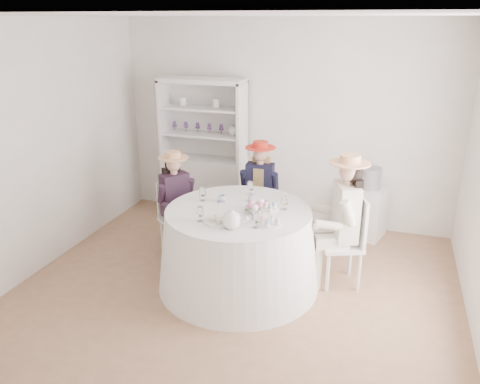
% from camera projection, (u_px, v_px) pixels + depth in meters
% --- Properties ---
extents(ground, '(4.50, 4.50, 0.00)m').
position_uv_depth(ground, '(237.00, 288.00, 4.93)').
color(ground, '#8C6446').
rests_on(ground, ground).
extents(ceiling, '(4.50, 4.50, 0.00)m').
position_uv_depth(ceiling, '(236.00, 15.00, 3.99)').
color(ceiling, white).
rests_on(ceiling, wall_back).
extents(wall_back, '(4.50, 0.00, 4.50)m').
position_uv_depth(wall_back, '(284.00, 124.00, 6.24)').
color(wall_back, silver).
rests_on(wall_back, ground).
extents(wall_front, '(4.50, 0.00, 4.50)m').
position_uv_depth(wall_front, '(126.00, 264.00, 2.68)').
color(wall_front, silver).
rests_on(wall_front, ground).
extents(wall_left, '(0.00, 4.50, 4.50)m').
position_uv_depth(wall_left, '(42.00, 147.00, 5.12)').
color(wall_left, silver).
rests_on(wall_left, ground).
extents(tea_table, '(1.69, 1.69, 0.86)m').
position_uv_depth(tea_table, '(238.00, 248.00, 4.88)').
color(tea_table, white).
rests_on(tea_table, ground).
extents(hutch, '(1.18, 0.51, 1.94)m').
position_uv_depth(hutch, '(205.00, 169.00, 6.55)').
color(hutch, silver).
rests_on(hutch, ground).
extents(side_table, '(0.52, 0.52, 0.66)m').
position_uv_depth(side_table, '(367.00, 212.00, 6.03)').
color(side_table, silver).
rests_on(side_table, ground).
extents(hatbox, '(0.33, 0.33, 0.27)m').
position_uv_depth(hatbox, '(370.00, 178.00, 5.87)').
color(hatbox, black).
rests_on(hatbox, side_table).
extents(guest_left, '(0.53, 0.51, 1.25)m').
position_uv_depth(guest_left, '(176.00, 197.00, 5.51)').
color(guest_left, silver).
rests_on(guest_left, ground).
extents(guest_mid, '(0.47, 0.49, 1.30)m').
position_uv_depth(guest_mid, '(259.00, 187.00, 5.75)').
color(guest_mid, silver).
rests_on(guest_mid, ground).
extents(guest_right, '(0.59, 0.54, 1.43)m').
position_uv_depth(guest_right, '(343.00, 214.00, 4.76)').
color(guest_right, silver).
rests_on(guest_right, ground).
extents(spare_chair, '(0.53, 0.53, 0.94)m').
position_uv_depth(spare_chair, '(262.00, 197.00, 6.05)').
color(spare_chair, silver).
rests_on(spare_chair, ground).
extents(teacup_a, '(0.11, 0.11, 0.06)m').
position_uv_depth(teacup_a, '(221.00, 199.00, 4.92)').
color(teacup_a, white).
rests_on(teacup_a, tea_table).
extents(teacup_b, '(0.08, 0.08, 0.06)m').
position_uv_depth(teacup_b, '(251.00, 199.00, 4.94)').
color(teacup_b, white).
rests_on(teacup_b, tea_table).
extents(teacup_c, '(0.12, 0.12, 0.07)m').
position_uv_depth(teacup_c, '(263.00, 205.00, 4.75)').
color(teacup_c, white).
rests_on(teacup_c, tea_table).
extents(flower_bowl, '(0.27, 0.27, 0.05)m').
position_uv_depth(flower_bowl, '(257.00, 210.00, 4.66)').
color(flower_bowl, white).
rests_on(flower_bowl, tea_table).
extents(flower_arrangement, '(0.18, 0.18, 0.07)m').
position_uv_depth(flower_arrangement, '(257.00, 205.00, 4.63)').
color(flower_arrangement, '#D26990').
rests_on(flower_arrangement, tea_table).
extents(table_teapot, '(0.25, 0.18, 0.19)m').
position_uv_depth(table_teapot, '(232.00, 220.00, 4.29)').
color(table_teapot, white).
rests_on(table_teapot, tea_table).
extents(sandwich_plate, '(0.29, 0.29, 0.06)m').
position_uv_depth(sandwich_plate, '(219.00, 220.00, 4.44)').
color(sandwich_plate, white).
rests_on(sandwich_plate, tea_table).
extents(cupcake_stand, '(0.23, 0.23, 0.21)m').
position_uv_depth(cupcake_stand, '(270.00, 217.00, 4.36)').
color(cupcake_stand, white).
rests_on(cupcake_stand, tea_table).
extents(stemware_set, '(0.95, 0.92, 0.15)m').
position_uv_depth(stemware_set, '(238.00, 203.00, 4.70)').
color(stemware_set, white).
rests_on(stemware_set, tea_table).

